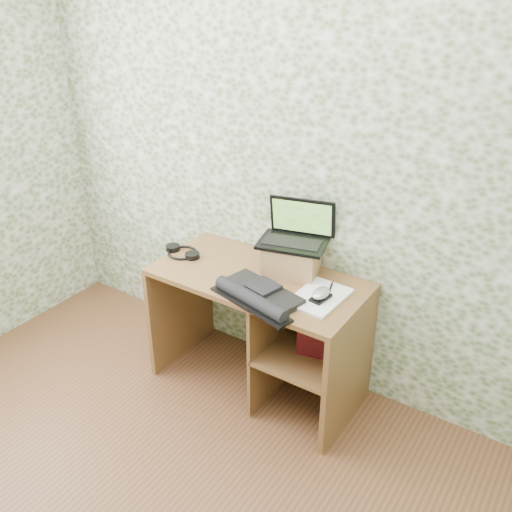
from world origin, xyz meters
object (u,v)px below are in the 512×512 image
Objects in this scene: keyboard at (258,295)px; riser at (292,259)px; notepad at (319,297)px; desk at (272,319)px; laptop at (296,233)px.

riser is at bearing 102.43° from keyboard.
riser is 0.87× the size of notepad.
desk is at bearing -114.19° from riser.
laptop is 0.43m from keyboard.
notepad is at bearing -8.08° from desk.
riser is at bearing -104.37° from laptop.
laptop is 1.25× the size of notepad.
desk is 0.42m from notepad.
notepad is at bearing -51.94° from laptop.
riser is 0.31m from notepad.
notepad is (0.26, -0.20, -0.22)m from laptop.
notepad is (0.26, 0.18, -0.02)m from keyboard.
notepad is (0.26, -0.16, -0.08)m from riser.
desk is 0.38m from riser.
laptop reaches higher than riser.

